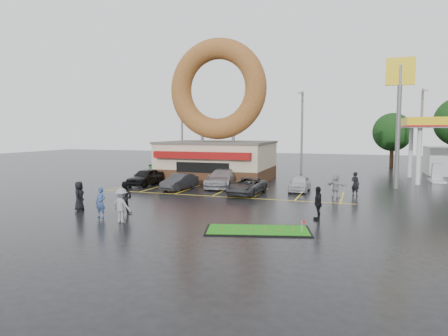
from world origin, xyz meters
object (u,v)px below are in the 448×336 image
(person_blue, at_px, (101,202))
(person_cameraman, at_px, (318,203))
(car_dgrey, at_px, (179,182))
(shell_sign, at_px, (399,98))
(streetlight_right, at_px, (421,130))
(car_silver, at_px, (222,178))
(car_white, at_px, (300,183))
(streetlight_mid, at_px, (302,130))
(streetlight_left, at_px, (182,130))
(car_black, at_px, (146,177))
(dumpster, at_px, (160,172))
(car_grey, at_px, (247,186))
(putting_green, at_px, (258,230))
(donut_shop, at_px, (217,133))

(person_blue, relative_size, person_cameraman, 0.92)
(car_dgrey, bearing_deg, shell_sign, 29.20)
(streetlight_right, height_order, car_dgrey, streetlight_right)
(streetlight_right, bearing_deg, car_silver, -140.39)
(car_white, bearing_deg, streetlight_mid, 98.30)
(streetlight_left, xyz_separation_m, car_black, (2.54, -13.03, -4.06))
(person_cameraman, bearing_deg, car_black, -132.56)
(streetlight_mid, bearing_deg, car_dgrey, -116.32)
(car_black, height_order, dumpster, car_black)
(car_black, bearing_deg, streetlight_mid, 51.94)
(streetlight_right, height_order, dumpster, streetlight_right)
(car_grey, height_order, putting_green, car_grey)
(car_black, relative_size, car_white, 1.19)
(streetlight_right, bearing_deg, donut_shop, -154.79)
(car_grey, bearing_deg, car_silver, 139.60)
(donut_shop, bearing_deg, streetlight_right, 25.21)
(car_silver, bearing_deg, car_grey, -50.00)
(car_dgrey, bearing_deg, dumpster, 137.13)
(car_black, relative_size, car_dgrey, 1.10)
(donut_shop, relative_size, dumpster, 7.50)
(streetlight_mid, bearing_deg, streetlight_right, 4.76)
(shell_sign, distance_m, person_blue, 24.58)
(car_black, bearing_deg, car_dgrey, -17.86)
(streetlight_mid, bearing_deg, person_cameraman, -79.94)
(donut_shop, bearing_deg, car_silver, -66.27)
(car_black, bearing_deg, person_cameraman, -28.62)
(streetlight_mid, xyz_separation_m, car_dgrey, (-7.60, -15.36, -4.14))
(car_silver, relative_size, car_white, 1.45)
(streetlight_left, bearing_deg, person_blue, -75.05)
(car_dgrey, xyz_separation_m, person_blue, (0.30, -10.75, 0.19))
(donut_shop, relative_size, car_silver, 2.60)
(shell_sign, height_order, car_silver, shell_sign)
(streetlight_right, distance_m, putting_green, 29.56)
(dumpster, bearing_deg, car_dgrey, -65.56)
(person_cameraman, bearing_deg, donut_shop, -156.29)
(shell_sign, xyz_separation_m, streetlight_left, (-23.00, 7.92, -2.60))
(person_blue, bearing_deg, streetlight_left, 107.05)
(person_blue, relative_size, dumpster, 0.92)
(car_black, relative_size, dumpster, 2.37)
(car_black, bearing_deg, car_grey, -9.59)
(streetlight_right, height_order, person_cameraman, streetlight_right)
(person_blue, bearing_deg, streetlight_right, 56.67)
(car_white, height_order, person_cameraman, person_cameraman)
(dumpster, bearing_deg, person_blue, -86.98)
(shell_sign, bearing_deg, car_white, -150.65)
(dumpster, distance_m, putting_green, 22.46)
(shell_sign, height_order, streetlight_right, shell_sign)
(car_dgrey, height_order, putting_green, car_dgrey)
(donut_shop, height_order, car_dgrey, donut_shop)
(streetlight_left, height_order, car_black, streetlight_left)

